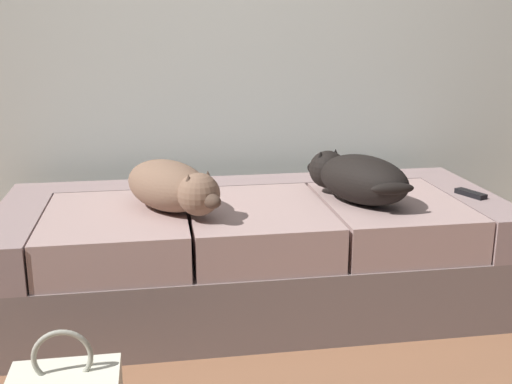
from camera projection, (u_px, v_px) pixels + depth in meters
The scene contains 4 objects.
couch at pixel (254, 252), 2.80m from camera, with size 2.16×0.93×0.48m.
dog_tan at pixel (173, 187), 2.56m from camera, with size 0.45×0.56×0.20m.
dog_dark at pixel (357, 178), 2.70m from camera, with size 0.44×0.57×0.20m.
tv_remote at pixel (471, 194), 2.80m from camera, with size 0.04×0.15×0.02m, color black.
Camera 1 is at (-0.42, -1.50, 1.23)m, focal length 44.42 mm.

